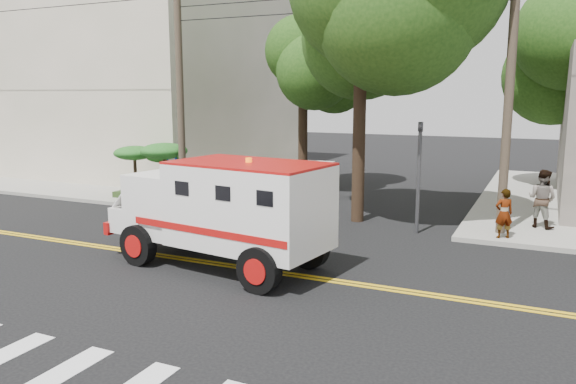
% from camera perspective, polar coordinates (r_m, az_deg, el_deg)
% --- Properties ---
extents(ground, '(100.00, 100.00, 0.00)m').
position_cam_1_polar(ground, '(15.01, -6.26, -7.41)').
color(ground, black).
rests_on(ground, ground).
extents(sidewalk_nw, '(17.00, 17.00, 0.15)m').
position_cam_1_polar(sidewalk_nw, '(33.49, -14.18, 2.08)').
color(sidewalk_nw, gray).
rests_on(sidewalk_nw, ground).
extents(building_left, '(16.00, 14.00, 10.00)m').
position_cam_1_polar(building_left, '(35.64, -15.53, 10.66)').
color(building_left, '#B2AE92').
rests_on(building_left, sidewalk_nw).
extents(utility_pole_left, '(0.28, 0.28, 9.00)m').
position_cam_1_polar(utility_pole_left, '(22.44, -10.90, 9.84)').
color(utility_pole_left, '#382D23').
rests_on(utility_pole_left, ground).
extents(utility_pole_right, '(0.28, 0.28, 9.00)m').
position_cam_1_polar(utility_pole_right, '(18.48, 21.55, 9.37)').
color(utility_pole_right, '#382D23').
rests_on(utility_pole_right, ground).
extents(tree_main, '(6.08, 5.70, 9.85)m').
position_cam_1_polar(tree_main, '(19.46, 8.52, 17.91)').
color(tree_main, black).
rests_on(tree_main, ground).
extents(tree_left, '(4.48, 4.20, 7.70)m').
position_cam_1_polar(tree_left, '(26.12, 2.03, 12.69)').
color(tree_left, black).
rests_on(tree_left, ground).
extents(traffic_signal, '(0.15, 0.18, 3.60)m').
position_cam_1_polar(traffic_signal, '(18.35, 13.17, 2.67)').
color(traffic_signal, '#3F3F42').
rests_on(traffic_signal, ground).
extents(accessibility_sign, '(0.45, 0.10, 2.02)m').
position_cam_1_polar(accessibility_sign, '(23.14, -11.61, 2.03)').
color(accessibility_sign, '#3F3F42').
rests_on(accessibility_sign, ground).
extents(palm_planter, '(3.52, 2.63, 2.36)m').
position_cam_1_polar(palm_planter, '(24.21, -13.36, 2.97)').
color(palm_planter, '#1E3314').
rests_on(palm_planter, sidewalk_nw).
extents(armored_truck, '(6.42, 3.19, 2.81)m').
position_cam_1_polar(armored_truck, '(14.49, -6.48, -1.53)').
color(armored_truck, white).
rests_on(armored_truck, ground).
extents(pedestrian_a, '(0.66, 0.59, 1.52)m').
position_cam_1_polar(pedestrian_a, '(18.12, 21.09, -2.05)').
color(pedestrian_a, gray).
rests_on(pedestrian_a, sidewalk_ne).
extents(pedestrian_b, '(1.15, 1.05, 1.91)m').
position_cam_1_polar(pedestrian_b, '(20.01, 24.40, -0.62)').
color(pedestrian_b, gray).
rests_on(pedestrian_b, sidewalk_ne).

